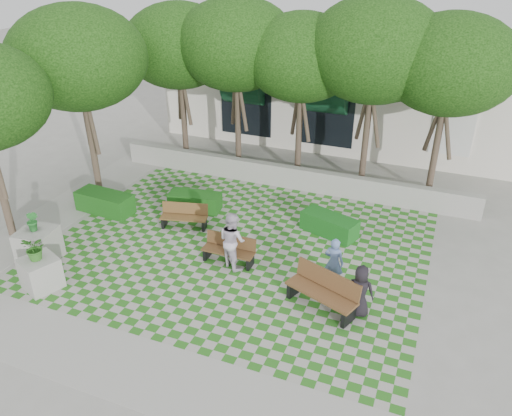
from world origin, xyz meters
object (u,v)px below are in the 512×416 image
at_px(hedge_west, 105,202).
at_px(person_blue, 334,263).
at_px(person_white, 232,240).
at_px(planter_front, 39,267).
at_px(bench_west, 184,216).
at_px(person_dark, 360,291).
at_px(bench_east, 323,292).
at_px(hedge_midleft, 195,201).
at_px(bench_mid, 229,250).
at_px(hedge_midright, 329,225).
at_px(planter_back, 38,244).

relative_size(hedge_west, person_blue, 1.36).
bearing_deg(person_white, planter_front, 61.73).
bearing_deg(bench_west, person_dark, -33.89).
distance_m(person_dark, person_white, 4.18).
bearing_deg(person_white, person_blue, -148.32).
xyz_separation_m(bench_east, bench_west, (-5.70, 2.50, -0.10)).
distance_m(hedge_midleft, hedge_west, 3.35).
bearing_deg(planter_front, hedge_midleft, 72.55).
bearing_deg(person_white, bench_east, -167.59).
distance_m(hedge_west, person_dark, 10.26).
relative_size(hedge_west, person_white, 1.17).
height_order(bench_mid, person_white, person_white).
xyz_separation_m(bench_mid, hedge_midleft, (-2.65, 2.71, -0.09)).
bearing_deg(bench_mid, hedge_midleft, 134.01).
relative_size(bench_east, planter_front, 1.28).
relative_size(bench_mid, planter_front, 0.99).
relative_size(person_dark, person_white, 0.82).
distance_m(bench_mid, hedge_midleft, 3.79).
height_order(hedge_midright, person_white, person_white).
bearing_deg(person_dark, hedge_west, -15.10).
height_order(hedge_midleft, hedge_west, hedge_west).
xyz_separation_m(bench_mid, bench_west, (-2.38, 1.41, -0.01)).
bearing_deg(person_dark, planter_front, 12.15).
bearing_deg(person_white, hedge_midleft, -16.58).
xyz_separation_m(bench_west, person_dark, (6.68, -2.42, 0.35)).
height_order(bench_east, bench_mid, bench_east).
height_order(bench_east, person_white, person_white).
distance_m(bench_west, hedge_midleft, 1.33).
height_order(bench_west, hedge_midright, bench_west).
bearing_deg(hedge_midleft, bench_mid, -45.62).
distance_m(bench_mid, planter_front, 5.57).
bearing_deg(planter_front, person_blue, 22.31).
bearing_deg(planter_back, bench_east, 6.80).
bearing_deg(bench_west, bench_mid, -44.59).
bearing_deg(person_dark, person_white, -13.54).
distance_m(hedge_west, person_white, 6.10).
relative_size(bench_west, planter_front, 1.02).
bearing_deg(hedge_midleft, person_dark, -28.15).
xyz_separation_m(bench_west, hedge_midright, (4.88, 1.45, -0.07)).
height_order(person_dark, person_white, person_white).
distance_m(bench_mid, bench_west, 2.77).
distance_m(bench_west, planter_front, 5.12).
bearing_deg(hedge_midleft, hedge_midright, 1.65).
height_order(hedge_midleft, person_white, person_white).
bearing_deg(bench_mid, hedge_midright, 48.54).
height_order(bench_east, hedge_west, bench_east).
bearing_deg(hedge_west, bench_east, -14.90).
xyz_separation_m(hedge_midright, planter_front, (-7.02, -6.10, 0.34)).
relative_size(hedge_midleft, person_dark, 1.26).
bearing_deg(planter_back, hedge_midright, 31.77).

